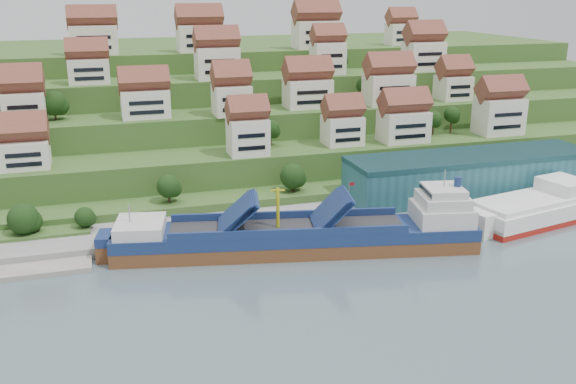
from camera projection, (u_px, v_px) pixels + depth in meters
name	position (u px, v px, depth m)	size (l,w,h in m)	color
ground	(281.00, 254.00, 125.32)	(300.00, 300.00, 0.00)	slate
quay	(348.00, 214.00, 144.18)	(180.00, 14.00, 2.20)	gray
hillside	(195.00, 109.00, 216.44)	(260.00, 128.00, 31.00)	#2D4C1E
hillside_village	(224.00, 84.00, 174.34)	(160.07, 63.02, 28.66)	silver
hillside_trees	(183.00, 125.00, 159.05)	(135.34, 62.86, 31.35)	#1B3A13
warehouse	(470.00, 174.00, 152.98)	(60.00, 15.00, 10.00)	#275E69
flagpole	(349.00, 197.00, 137.34)	(1.28, 0.16, 8.00)	gray
cargo_ship	(306.00, 236.00, 126.15)	(71.79, 24.71, 15.66)	brown
second_ship	(539.00, 209.00, 142.58)	(34.18, 18.39, 9.40)	maroon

